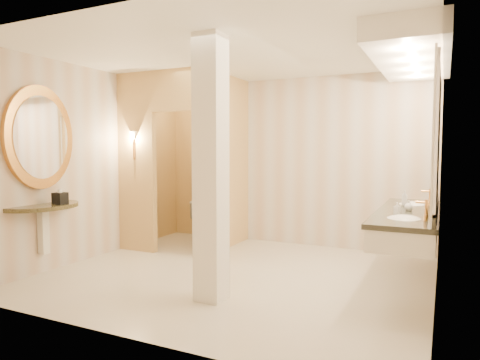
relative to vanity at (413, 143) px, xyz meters
The scene contains 16 objects.
floor 2.59m from the vanity, 168.57° to the right, with size 4.50×4.50×0.00m, color beige.
ceiling 2.29m from the vanity, 168.57° to the right, with size 4.50×4.50×0.00m, color white.
wall_back 2.56m from the vanity, 141.05° to the left, with size 4.50×0.02×2.70m, color beige.
wall_front 3.12m from the vanity, 129.51° to the right, with size 4.50×0.02×2.70m, color beige.
wall_left 4.26m from the vanity, behind, with size 0.02×4.00×2.70m, color beige.
wall_right 0.56m from the vanity, 55.90° to the right, with size 0.02×4.00×2.70m, color beige.
toilet_closet 3.16m from the vanity, 169.62° to the left, with size 1.50×1.55×2.70m.
wall_sconce 3.91m from the vanity, behind, with size 0.14×0.14×0.42m.
vanity is the anchor object (origin of this frame).
console_shelf 4.43m from the vanity, 161.59° to the right, with size 0.98×0.98×1.94m.
pillar 2.26m from the vanity, 144.53° to the right, with size 0.28×0.28×2.70m, color white.
tissue_box 4.24m from the vanity, 162.06° to the right, with size 0.14×0.14×0.14m, color black.
toilet 3.89m from the vanity, 158.42° to the left, with size 0.39×0.68×0.69m, color white.
soap_bottle_a 0.78m from the vanity, 109.16° to the right, with size 0.06×0.06×0.12m, color beige.
soap_bottle_b 0.70m from the vanity, 126.37° to the right, with size 0.09×0.09×0.12m, color silver.
soap_bottle_c 0.76m from the vanity, 105.70° to the left, with size 0.07×0.07×0.19m, color #C6B28C.
Camera 1 is at (2.30, -4.68, 1.55)m, focal length 32.00 mm.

